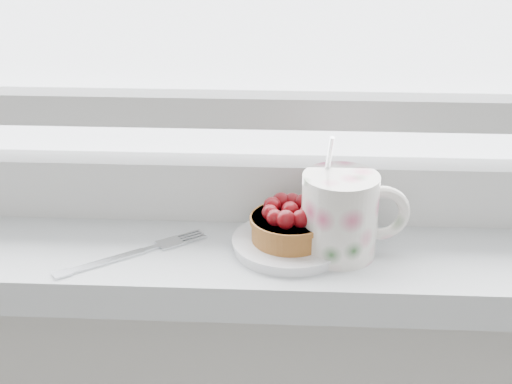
# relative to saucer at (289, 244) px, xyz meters

# --- Properties ---
(saucer) EXTENTS (0.12, 0.12, 0.01)m
(saucer) POSITION_rel_saucer_xyz_m (0.00, 0.00, 0.00)
(saucer) COLOR white
(saucer) RESTS_ON windowsill
(raspberry_tart) EXTENTS (0.09, 0.09, 0.05)m
(raspberry_tart) POSITION_rel_saucer_xyz_m (0.00, -0.00, 0.03)
(raspberry_tart) COLOR brown
(raspberry_tart) RESTS_ON saucer
(floral_mug) EXTENTS (0.12, 0.09, 0.13)m
(floral_mug) POSITION_rel_saucer_xyz_m (0.05, -0.01, 0.04)
(floral_mug) COLOR silver
(floral_mug) RESTS_ON windowsill
(fork) EXTENTS (0.15, 0.11, 0.00)m
(fork) POSITION_rel_saucer_xyz_m (-0.17, -0.02, -0.00)
(fork) COLOR silver
(fork) RESTS_ON windowsill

